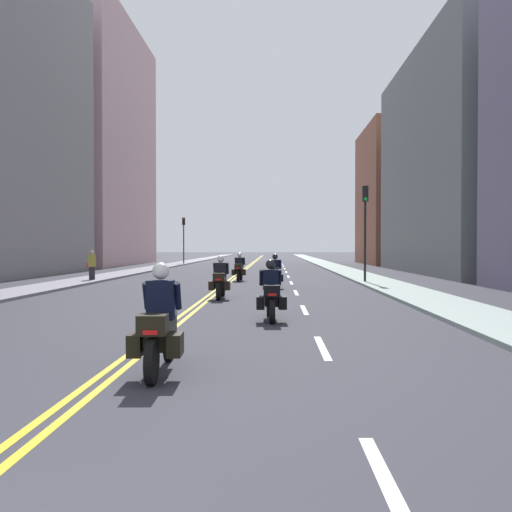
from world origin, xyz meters
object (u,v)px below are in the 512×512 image
pedestrian_2 (92,266)px  motorcycle_0 (160,329)px  traffic_light_near (365,217)px  traffic_light_far (184,232)px  motorcycle_3 (275,274)px  motorcycle_1 (271,296)px  motorcycle_2 (220,281)px  motorcycle_4 (239,269)px

pedestrian_2 → motorcycle_0: bearing=104.3°
traffic_light_near → traffic_light_far: (-14.28, 28.81, 0.01)m
motorcycle_3 → traffic_light_far: bearing=107.5°
motorcycle_1 → motorcycle_2: bearing=105.1°
motorcycle_2 → motorcycle_3: bearing=67.6°
motorcycle_1 → traffic_light_far: 43.75m
motorcycle_4 → traffic_light_far: (-7.67, 26.71, 2.79)m
traffic_light_near → pedestrian_2: traffic_light_near is taller
motorcycle_4 → pedestrian_2: 8.01m
motorcycle_1 → motorcycle_2: motorcycle_2 is taller
motorcycle_0 → motorcycle_4: size_ratio=1.05×
motorcycle_4 → traffic_light_far: traffic_light_far is taller
motorcycle_3 → traffic_light_near: size_ratio=0.43×
motorcycle_2 → motorcycle_3: (2.02, 4.93, 0.01)m
traffic_light_near → motorcycle_3: bearing=-146.0°
motorcycle_1 → traffic_light_near: traffic_light_near is taller
motorcycle_1 → motorcycle_3: 10.68m
motorcycle_0 → traffic_light_near: 20.89m
traffic_light_near → motorcycle_4: bearing=162.4°
motorcycle_0 → motorcycle_1: size_ratio=1.03×
motorcycle_2 → traffic_light_near: (6.65, 8.06, 2.79)m
traffic_light_far → pedestrian_2: bearing=-90.5°
motorcycle_2 → traffic_light_near: 10.82m
motorcycle_0 → pedestrian_2: (-8.13, 20.60, 0.20)m
motorcycle_4 → traffic_light_near: 7.47m
motorcycle_4 → pedestrian_2: pedestrian_2 is taller
motorcycle_0 → motorcycle_1: 6.11m
motorcycle_0 → motorcycle_2: bearing=88.8°
traffic_light_near → traffic_light_far: 32.15m
motorcycle_0 → traffic_light_far: traffic_light_far is taller
motorcycle_2 → motorcycle_0: bearing=-88.9°
motorcycle_0 → pedestrian_2: pedestrian_2 is taller
traffic_light_near → motorcycle_1: bearing=-109.0°
motorcycle_1 → traffic_light_near: size_ratio=0.43×
motorcycle_1 → pedestrian_2: (-9.76, 14.71, 0.24)m
traffic_light_far → motorcycle_1: bearing=-77.4°
motorcycle_3 → pedestrian_2: 10.69m
traffic_light_far → pedestrian_2: traffic_light_far is taller
motorcycle_4 → motorcycle_1: bearing=-80.7°
pedestrian_2 → motorcycle_4: bearing=-178.7°
motorcycle_1 → motorcycle_4: motorcycle_1 is taller
motorcycle_3 → motorcycle_2: bearing=-111.5°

